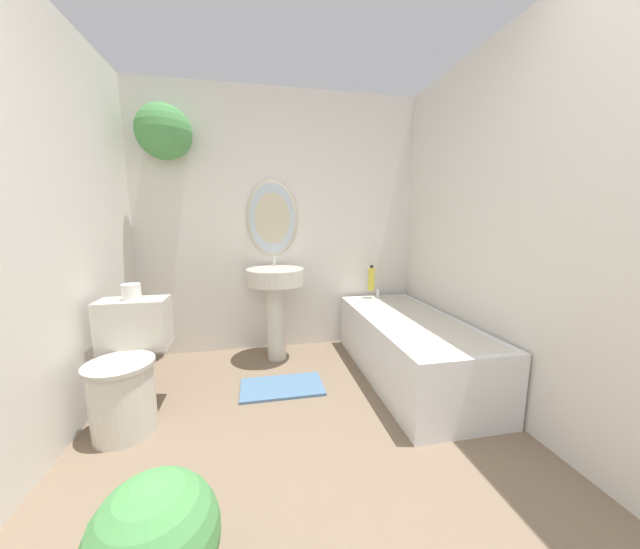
# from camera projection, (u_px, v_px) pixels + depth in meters

# --- Properties ---
(wall_back) EXTENTS (2.70, 0.43, 2.40)m
(wall_back) POSITION_uv_depth(u_px,v_px,m) (263.00, 210.00, 2.95)
(wall_back) COLOR silver
(wall_back) RESTS_ON ground_plane
(wall_left) EXTENTS (0.06, 2.89, 2.40)m
(wall_left) POSITION_uv_depth(u_px,v_px,m) (5.00, 227.00, 1.41)
(wall_left) COLOR silver
(wall_left) RESTS_ON ground_plane
(wall_right) EXTENTS (0.06, 2.89, 2.40)m
(wall_right) POSITION_uv_depth(u_px,v_px,m) (521.00, 226.00, 1.92)
(wall_right) COLOR silver
(wall_right) RESTS_ON ground_plane
(toilet) EXTENTS (0.41, 0.57, 0.74)m
(toilet) POSITION_uv_depth(u_px,v_px,m) (127.00, 369.00, 1.93)
(toilet) COLOR beige
(toilet) RESTS_ON ground_plane
(pedestal_sink) EXTENTS (0.50, 0.50, 0.92)m
(pedestal_sink) POSITION_uv_depth(u_px,v_px,m) (276.00, 293.00, 2.81)
(pedestal_sink) COLOR beige
(pedestal_sink) RESTS_ON ground_plane
(bathtub) EXTENTS (0.69, 1.56, 0.56)m
(bathtub) POSITION_uv_depth(u_px,v_px,m) (409.00, 345.00, 2.54)
(bathtub) COLOR silver
(bathtub) RESTS_ON ground_plane
(shampoo_bottle) EXTENTS (0.06, 0.06, 0.24)m
(shampoo_bottle) POSITION_uv_depth(u_px,v_px,m) (371.00, 279.00, 3.12)
(shampoo_bottle) COLOR gold
(shampoo_bottle) RESTS_ON bathtub
(potted_plant) EXTENTS (0.37, 0.37, 0.50)m
(potted_plant) POSITION_uv_depth(u_px,v_px,m) (155.00, 547.00, 0.93)
(potted_plant) COLOR #47474C
(potted_plant) RESTS_ON ground_plane
(bath_mat) EXTENTS (0.60, 0.34, 0.02)m
(bath_mat) POSITION_uv_depth(u_px,v_px,m) (282.00, 387.00, 2.38)
(bath_mat) COLOR #4C7093
(bath_mat) RESTS_ON ground_plane
(toilet_paper_roll) EXTENTS (0.11, 0.11, 0.10)m
(toilet_paper_roll) POSITION_uv_depth(u_px,v_px,m) (131.00, 292.00, 2.03)
(toilet_paper_roll) COLOR white
(toilet_paper_roll) RESTS_ON toilet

